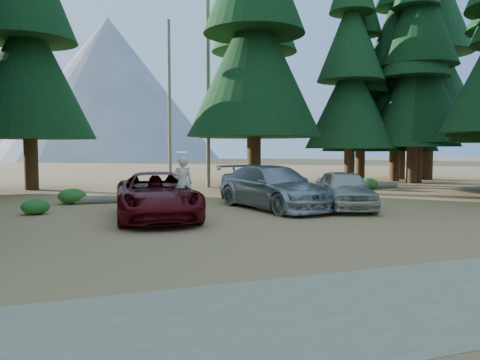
{
  "coord_description": "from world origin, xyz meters",
  "views": [
    {
      "loc": [
        -6.68,
        -12.31,
        2.36
      ],
      "look_at": [
        -1.36,
        2.72,
        1.25
      ],
      "focal_mm": 35.0,
      "sensor_mm": 36.0,
      "label": 1
    }
  ],
  "objects_px": {
    "frisbee_player": "(183,183)",
    "log_left": "(132,198)",
    "log_right": "(359,186)",
    "silver_minivan_right": "(344,189)",
    "red_pickup": "(157,196)",
    "silver_minivan_center": "(274,187)",
    "log_mid": "(256,192)"
  },
  "relations": [
    {
      "from": "frisbee_player",
      "to": "log_left",
      "type": "distance_m",
      "value": 5.82
    },
    {
      "from": "frisbee_player",
      "to": "log_right",
      "type": "xyz_separation_m",
      "value": [
        11.88,
        7.86,
        -1.04
      ]
    },
    {
      "from": "silver_minivan_right",
      "to": "log_left",
      "type": "xyz_separation_m",
      "value": [
        -7.43,
        4.91,
        -0.58
      ]
    },
    {
      "from": "red_pickup",
      "to": "silver_minivan_right",
      "type": "distance_m",
      "value": 7.19
    },
    {
      "from": "silver_minivan_center",
      "to": "log_right",
      "type": "relative_size",
      "value": 1.1
    },
    {
      "from": "red_pickup",
      "to": "silver_minivan_right",
      "type": "xyz_separation_m",
      "value": [
        7.19,
        0.07,
        -0.02
      ]
    },
    {
      "from": "silver_minivan_right",
      "to": "log_mid",
      "type": "height_order",
      "value": "silver_minivan_right"
    },
    {
      "from": "silver_minivan_center",
      "to": "log_left",
      "type": "distance_m",
      "value": 6.32
    },
    {
      "from": "silver_minivan_right",
      "to": "silver_minivan_center",
      "type": "bearing_deg",
      "value": 176.39
    },
    {
      "from": "red_pickup",
      "to": "log_left",
      "type": "height_order",
      "value": "red_pickup"
    },
    {
      "from": "silver_minivan_right",
      "to": "log_left",
      "type": "distance_m",
      "value": 8.93
    },
    {
      "from": "red_pickup",
      "to": "log_right",
      "type": "height_order",
      "value": "red_pickup"
    },
    {
      "from": "log_left",
      "to": "log_right",
      "type": "bearing_deg",
      "value": 11.91
    },
    {
      "from": "silver_minivan_right",
      "to": "log_mid",
      "type": "bearing_deg",
      "value": 118.93
    },
    {
      "from": "silver_minivan_right",
      "to": "log_mid",
      "type": "xyz_separation_m",
      "value": [
        -1.18,
        6.28,
        -0.63
      ]
    },
    {
      "from": "log_left",
      "to": "log_right",
      "type": "xyz_separation_m",
      "value": [
        12.85,
        2.22,
        -0.0
      ]
    },
    {
      "from": "silver_minivan_right",
      "to": "frisbee_player",
      "type": "relative_size",
      "value": 2.31
    },
    {
      "from": "silver_minivan_right",
      "to": "log_right",
      "type": "height_order",
      "value": "silver_minivan_right"
    },
    {
      "from": "silver_minivan_right",
      "to": "frisbee_player",
      "type": "distance_m",
      "value": 6.53
    },
    {
      "from": "frisbee_player",
      "to": "log_mid",
      "type": "distance_m",
      "value": 8.85
    },
    {
      "from": "frisbee_player",
      "to": "log_mid",
      "type": "relative_size",
      "value": 0.66
    },
    {
      "from": "frisbee_player",
      "to": "log_mid",
      "type": "xyz_separation_m",
      "value": [
        5.29,
        7.02,
        -1.09
      ]
    },
    {
      "from": "red_pickup",
      "to": "log_mid",
      "type": "relative_size",
      "value": 1.92
    },
    {
      "from": "log_left",
      "to": "log_right",
      "type": "height_order",
      "value": "log_left"
    },
    {
      "from": "red_pickup",
      "to": "log_left",
      "type": "distance_m",
      "value": 5.02
    },
    {
      "from": "red_pickup",
      "to": "silver_minivan_center",
      "type": "xyz_separation_m",
      "value": [
        4.69,
        1.08,
        0.06
      ]
    },
    {
      "from": "silver_minivan_center",
      "to": "log_left",
      "type": "relative_size",
      "value": 1.22
    },
    {
      "from": "frisbee_player",
      "to": "silver_minivan_right",
      "type": "bearing_deg",
      "value": -166.47
    },
    {
      "from": "log_right",
      "to": "log_mid",
      "type": "bearing_deg",
      "value": -174.3
    },
    {
      "from": "frisbee_player",
      "to": "log_left",
      "type": "xyz_separation_m",
      "value": [
        -0.97,
        5.65,
        -1.04
      ]
    },
    {
      "from": "log_left",
      "to": "log_mid",
      "type": "xyz_separation_m",
      "value": [
        6.25,
        1.37,
        -0.05
      ]
    },
    {
      "from": "silver_minivan_center",
      "to": "silver_minivan_right",
      "type": "xyz_separation_m",
      "value": [
        2.5,
        -1.01,
        -0.08
      ]
    }
  ]
}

